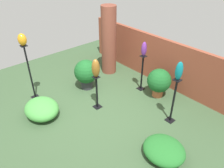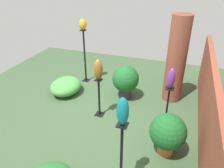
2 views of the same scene
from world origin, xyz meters
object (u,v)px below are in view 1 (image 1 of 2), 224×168
at_px(art_vase_bronze, 96,68).
at_px(potted_plant_near_pillar, 159,81).
at_px(brick_pillar, 109,41).
at_px(art_vase_amber, 22,40).
at_px(pedestal_amber, 30,75).
at_px(pedestal_violet, 142,74).
at_px(pedestal_bronze, 97,94).
at_px(pedestal_teal, 173,103).
at_px(potted_plant_mid_right, 86,73).
at_px(art_vase_teal, 179,71).
at_px(art_vase_violet, 144,49).

relative_size(art_vase_bronze, potted_plant_near_pillar, 0.57).
bearing_deg(brick_pillar, art_vase_amber, -94.55).
bearing_deg(pedestal_amber, pedestal_violet, 57.04).
height_order(brick_pillar, pedestal_amber, brick_pillar).
relative_size(pedestal_violet, pedestal_amber, 0.69).
height_order(pedestal_bronze, art_vase_amber, art_vase_amber).
relative_size(brick_pillar, pedestal_teal, 1.87).
xyz_separation_m(art_vase_bronze, potted_plant_mid_right, (-0.97, 0.36, -0.66)).
height_order(art_vase_teal, potted_plant_near_pillar, art_vase_teal).
xyz_separation_m(potted_plant_near_pillar, potted_plant_mid_right, (-1.70, -1.29, 0.04)).
distance_m(art_vase_teal, potted_plant_mid_right, 2.83).
relative_size(brick_pillar, art_vase_teal, 5.02).
relative_size(pedestal_bronze, art_vase_violet, 2.29).
xyz_separation_m(brick_pillar, pedestal_violet, (1.50, -0.00, -0.61)).
bearing_deg(brick_pillar, pedestal_bronze, -49.41).
relative_size(pedestal_bronze, art_vase_amber, 3.05).
relative_size(pedestal_teal, pedestal_amber, 0.75).
bearing_deg(potted_plant_mid_right, art_vase_teal, 14.59).
distance_m(pedestal_amber, art_vase_teal, 3.87).
bearing_deg(art_vase_amber, brick_pillar, 85.45).
distance_m(pedestal_teal, art_vase_bronze, 2.03).
bearing_deg(pedestal_bronze, potted_plant_mid_right, 159.84).
xyz_separation_m(pedestal_violet, art_vase_bronze, (-0.17, -1.55, 0.69)).
height_order(art_vase_amber, potted_plant_mid_right, art_vase_amber).
xyz_separation_m(pedestal_bronze, pedestal_amber, (-1.54, -1.08, 0.31)).
distance_m(brick_pillar, art_vase_teal, 3.02).
relative_size(brick_pillar, pedestal_amber, 1.39).
bearing_deg(potted_plant_near_pillar, pedestal_bronze, -113.81).
xyz_separation_m(art_vase_bronze, art_vase_teal, (1.63, 1.04, 0.23)).
height_order(pedestal_teal, pedestal_amber, pedestal_amber).
bearing_deg(brick_pillar, potted_plant_mid_right, -73.43).
bearing_deg(brick_pillar, potted_plant_near_pillar, 2.70).
xyz_separation_m(brick_pillar, potted_plant_mid_right, (0.36, -1.19, -0.59)).
relative_size(potted_plant_near_pillar, potted_plant_mid_right, 0.93).
distance_m(pedestal_bronze, art_vase_bronze, 0.76).
bearing_deg(potted_plant_near_pillar, art_vase_bronze, -113.81).
height_order(pedestal_violet, potted_plant_near_pillar, pedestal_violet).
xyz_separation_m(pedestal_violet, art_vase_violet, (0.00, 0.00, 0.81)).
relative_size(art_vase_amber, potted_plant_mid_right, 0.34).
relative_size(pedestal_teal, art_vase_violet, 2.88).
xyz_separation_m(brick_pillar, pedestal_teal, (2.96, -0.52, -0.57)).
distance_m(art_vase_violet, art_vase_amber, 3.16).
distance_m(brick_pillar, potted_plant_near_pillar, 2.15).
distance_m(brick_pillar, art_vase_bronze, 2.05).
height_order(art_vase_bronze, potted_plant_mid_right, art_vase_bronze).
bearing_deg(pedestal_violet, art_vase_bronze, -96.09).
height_order(art_vase_violet, art_vase_bronze, art_vase_violet).
bearing_deg(art_vase_bronze, art_vase_amber, -145.02).
bearing_deg(pedestal_teal, potted_plant_mid_right, -165.41).
xyz_separation_m(art_vase_teal, art_vase_amber, (-3.17, -2.11, 0.34)).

